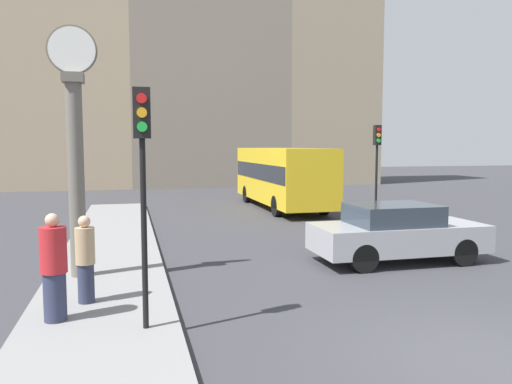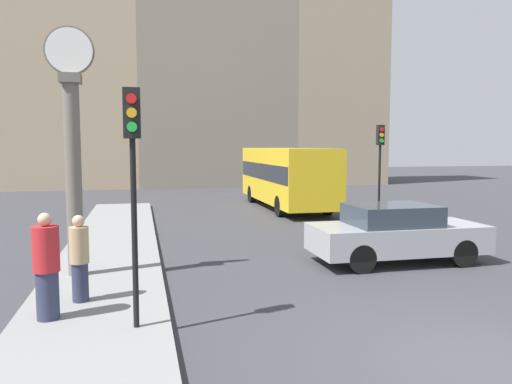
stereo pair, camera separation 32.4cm
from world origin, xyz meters
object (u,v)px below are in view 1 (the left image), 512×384
Objects in this scene: sedan_car at (397,233)px; street_clock at (75,155)px; traffic_light_far at (377,153)px; pedestrian_red_top at (54,268)px; pedestrian_tan_coat at (85,259)px; bus_distant at (282,174)px; traffic_light_near at (143,158)px.

street_clock is (-7.77, -0.07, 2.04)m from sedan_car.
sedan_car is 6.73m from traffic_light_far.
pedestrian_tan_coat is at bearing 64.87° from pedestrian_red_top.
bus_distant is at bearing 87.65° from sedan_car.
pedestrian_tan_coat reaches higher than sedan_car.
street_clock reaches higher than bus_distant.
bus_distant is 14.27m from street_clock.
traffic_light_far is at bearing 38.67° from pedestrian_tan_coat.
traffic_light_near is 3.81m from street_clock.
pedestrian_tan_coat is (-1.00, 1.58, -1.86)m from traffic_light_near.
sedan_car is at bearing 0.55° from street_clock.
pedestrian_tan_coat is at bearing -164.47° from sedan_car.
sedan_car is at bearing -113.17° from traffic_light_far.
traffic_light_far is 2.38× the size of pedestrian_tan_coat.
pedestrian_tan_coat is at bearing 122.45° from traffic_light_near.
pedestrian_tan_coat is at bearing -120.27° from bus_distant.
traffic_light_near is 2.10× the size of pedestrian_red_top.
bus_distant is 16.72m from traffic_light_near.
traffic_light_far is at bearing -69.76° from bus_distant.
street_clock is 2.74m from pedestrian_tan_coat.
pedestrian_red_top is at bearing -159.47° from sedan_car.
bus_distant is 16.72m from pedestrian_red_top.
traffic_light_near is at bearing -114.55° from bus_distant.
pedestrian_red_top is at bearing -115.13° from pedestrian_tan_coat.
sedan_car is at bearing -92.35° from bus_distant.
bus_distant reaches higher than sedan_car.
traffic_light_near is 13.14m from traffic_light_far.
traffic_light_far is 11.92m from street_clock.
traffic_light_near is at bearing -26.46° from pedestrian_red_top.
traffic_light_far is 12.93m from pedestrian_tan_coat.
traffic_light_near is (-6.93, -15.18, 1.17)m from bus_distant.
sedan_car is 2.49× the size of pedestrian_red_top.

